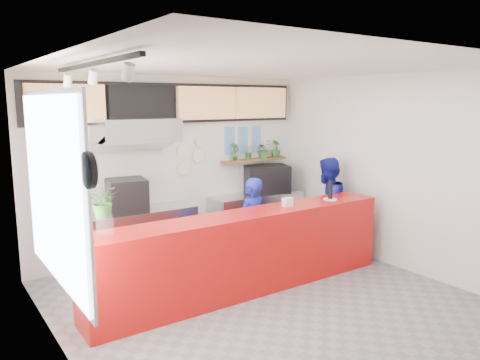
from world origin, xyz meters
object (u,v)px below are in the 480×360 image
service_counter (246,252)px  pepper_mill (331,190)px  espresso_machine (266,179)px  staff_center (251,226)px  staff_right (327,206)px  panini_oven (127,195)px

service_counter → pepper_mill: size_ratio=16.69×
espresso_machine → staff_center: bearing=-114.4°
staff_right → staff_center: bearing=-13.5°
service_counter → espresso_machine: bearing=46.1°
panini_oven → staff_right: size_ratio=0.34×
espresso_machine → staff_center: 1.88m
service_counter → pepper_mill: (1.55, -0.03, 0.70)m
espresso_machine → pepper_mill: size_ratio=2.92×
staff_center → service_counter: bearing=32.1°
staff_center → pepper_mill: size_ratio=5.46×
panini_oven → pepper_mill: size_ratio=2.10×
espresso_machine → staff_center: (-1.29, -1.30, -0.42)m
staff_right → pepper_mill: staff_right is taller
staff_center → staff_right: (1.61, 0.04, 0.09)m
panini_oven → staff_center: (1.42, -1.30, -0.42)m
staff_center → espresso_machine: bearing=-151.4°
service_counter → staff_center: staff_center is taller
pepper_mill → espresso_machine: bearing=84.2°
staff_right → panini_oven: bearing=-37.4°
panini_oven → espresso_machine: 2.71m
service_counter → pepper_mill: bearing=-1.0°
panini_oven → staff_right: 3.30m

